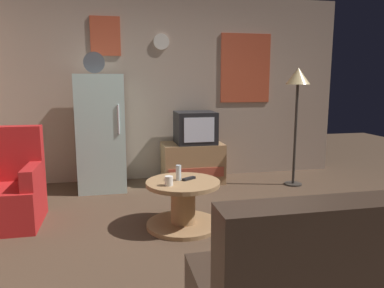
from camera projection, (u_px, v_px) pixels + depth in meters
ground_plane at (207, 247)px, 3.17m from camera, size 12.00×12.00×0.00m
wall_with_art at (166, 88)px, 5.32m from camera, size 5.20×0.12×2.61m
fridge at (101, 132)px, 4.79m from camera, size 0.60×0.62×1.77m
tv_stand at (193, 163)px, 5.18m from camera, size 0.84×0.53×0.56m
crt_tv at (195, 128)px, 5.10m from camera, size 0.54×0.51×0.44m
standing_lamp at (298, 85)px, 4.86m from camera, size 0.32×0.32×1.59m
coffee_table at (183, 204)px, 3.59m from camera, size 0.72×0.72×0.46m
wine_glass at (179, 173)px, 3.57m from camera, size 0.05×0.05×0.15m
mug_ceramic_white at (169, 181)px, 3.39m from camera, size 0.08×0.08×0.09m
remote_control at (189, 179)px, 3.60m from camera, size 0.15×0.12×0.02m
armchair at (5, 191)px, 3.65m from camera, size 0.68×0.68×0.96m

